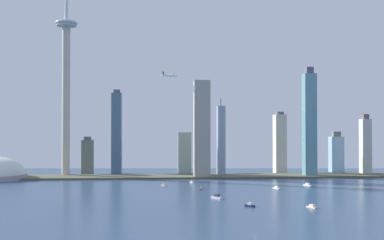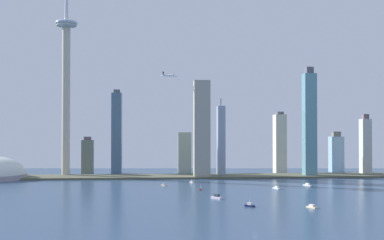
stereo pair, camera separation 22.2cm
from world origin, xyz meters
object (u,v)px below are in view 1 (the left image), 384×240
skyscraper_0 (309,124)px  airplane (169,76)px  boat_1 (277,188)px  boat_3 (192,182)px  boat_0 (217,197)px  boat_2 (312,207)px  skyscraper_7 (336,153)px  skyscraper_5 (202,129)px  boat_4 (201,189)px  skyscraper_6 (88,157)px  boat_7 (164,185)px  observation_tower (66,71)px  skyscraper_8 (365,146)px  skyscraper_1 (221,141)px  skyscraper_3 (117,133)px  skyscraper_2 (185,153)px  boat_5 (250,205)px  boat_6 (308,185)px  skyscraper_4 (280,143)px

skyscraper_0 → airplane: bearing=175.4°
boat_1 → boat_3: size_ratio=1.71×
boat_0 → boat_2: boat_0 is taller
skyscraper_7 → boat_2: bearing=-113.3°
skyscraper_5 → boat_4: 175.01m
skyscraper_6 → boat_7: bearing=-53.8°
observation_tower → airplane: (172.72, -17.89, -7.97)m
skyscraper_8 → boat_4: bearing=-147.9°
observation_tower → boat_4: (208.84, -198.95, -175.02)m
skyscraper_1 → skyscraper_3: size_ratio=0.87×
airplane → skyscraper_1: bearing=-27.5°
skyscraper_0 → skyscraper_7: size_ratio=2.45×
skyscraper_6 → skyscraper_8: size_ratio=0.63×
skyscraper_0 → boat_0: bearing=-127.0°
boat_1 → skyscraper_2: bearing=0.8°
boat_7 → boat_5: bearing=-24.3°
boat_2 → boat_5: boat_5 is taller
skyscraper_0 → boat_0: size_ratio=13.71×
skyscraper_8 → boat_5: 428.33m
observation_tower → skyscraper_5: bearing=-10.8°
boat_1 → airplane: size_ratio=0.47×
boat_6 → boat_3: bearing=-137.3°
skyscraper_5 → skyscraper_7: size_ratio=2.12×
boat_3 → airplane: size_ratio=0.27×
skyscraper_7 → boat_1: size_ratio=5.55×
boat_3 → skyscraper_3: bearing=1.0°
skyscraper_4 → boat_1: 239.71m
skyscraper_5 → skyscraper_8: bearing=6.7°
boat_1 → boat_6: bearing=-83.0°
skyscraper_2 → boat_7: size_ratio=10.19×
skyscraper_3 → boat_1: (230.36, -245.82, -71.64)m
airplane → skyscraper_2: bearing=38.3°
skyscraper_3 → boat_2: bearing=-60.8°
skyscraper_5 → boat_6: size_ratio=11.37×
skyscraper_8 → boat_7: skyscraper_8 is taller
observation_tower → boat_7: observation_tower is taller
boat_0 → airplane: 315.58m
skyscraper_8 → skyscraper_0: bearing=-165.5°
observation_tower → boat_4: bearing=-43.6°
skyscraper_8 → boat_6: (-150.39, -155.63, -48.35)m
skyscraper_7 → skyscraper_6: bearing=-176.0°
skyscraper_1 → boat_0: skyscraper_1 is taller
skyscraper_2 → skyscraper_3: bearing=179.4°
skyscraper_0 → boat_5: bearing=-117.4°
skyscraper_5 → boat_3: (-21.37, -70.51, -77.71)m
skyscraper_4 → skyscraper_8: skyscraper_4 is taller
skyscraper_0 → boat_0: skyscraper_0 is taller
skyscraper_0 → boat_1: skyscraper_0 is taller
skyscraper_5 → boat_6: skyscraper_5 is taller
skyscraper_1 → skyscraper_7: skyscraper_1 is taller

